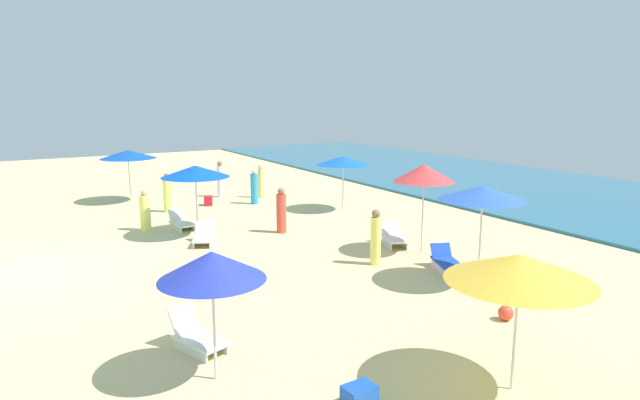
{
  "coord_description": "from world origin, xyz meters",
  "views": [
    {
      "loc": [
        16.69,
        -0.44,
        4.96
      ],
      "look_at": [
        -0.11,
        9.36,
        1.19
      ],
      "focal_mm": 31.23,
      "sensor_mm": 36.0,
      "label": 1
    }
  ],
  "objects_px": {
    "umbrella_0": "(128,154)",
    "cooler_box_2": "(208,201)",
    "umbrella_2": "(343,160)",
    "umbrella_1": "(424,173)",
    "beachgoer_2": "(254,188)",
    "lounge_chair_1_0": "(394,238)",
    "umbrella_5": "(483,193)",
    "beachgoer_4": "(220,180)",
    "beachgoer_1": "(281,212)",
    "cooler_box_1": "(359,396)",
    "lounge_chair_5_0": "(446,262)",
    "beachgoer_3": "(261,182)",
    "umbrella_3": "(195,171)",
    "beach_ball_0": "(506,313)",
    "lounge_chair_3_1": "(204,237)",
    "umbrella_6": "(520,268)",
    "beachgoer_5": "(167,194)",
    "lounge_chair_4_0": "(197,337)",
    "beachgoer_6": "(145,212)",
    "umbrella_4": "(212,266)",
    "lounge_chair_3_0": "(181,222)",
    "beachgoer_0": "(376,238)"
  },
  "relations": [
    {
      "from": "lounge_chair_4_0",
      "to": "beachgoer_6",
      "type": "relative_size",
      "value": 0.91
    },
    {
      "from": "umbrella_1",
      "to": "umbrella_4",
      "type": "height_order",
      "value": "umbrella_1"
    },
    {
      "from": "umbrella_1",
      "to": "umbrella_5",
      "type": "bearing_deg",
      "value": -11.77
    },
    {
      "from": "cooler_box_1",
      "to": "umbrella_2",
      "type": "bearing_deg",
      "value": 54.23
    },
    {
      "from": "lounge_chair_1_0",
      "to": "umbrella_5",
      "type": "bearing_deg",
      "value": -74.56
    },
    {
      "from": "lounge_chair_3_1",
      "to": "umbrella_6",
      "type": "distance_m",
      "value": 11.79
    },
    {
      "from": "cooler_box_2",
      "to": "lounge_chair_5_0",
      "type": "bearing_deg",
      "value": 36.92
    },
    {
      "from": "umbrella_0",
      "to": "cooler_box_2",
      "type": "distance_m",
      "value": 4.31
    },
    {
      "from": "beachgoer_0",
      "to": "beachgoer_6",
      "type": "distance_m",
      "value": 8.97
    },
    {
      "from": "beachgoer_5",
      "to": "umbrella_2",
      "type": "bearing_deg",
      "value": 87.3
    },
    {
      "from": "umbrella_3",
      "to": "beach_ball_0",
      "type": "bearing_deg",
      "value": 18.67
    },
    {
      "from": "lounge_chair_1_0",
      "to": "umbrella_4",
      "type": "distance_m",
      "value": 9.8
    },
    {
      "from": "umbrella_2",
      "to": "lounge_chair_3_1",
      "type": "bearing_deg",
      "value": -72.14
    },
    {
      "from": "lounge_chair_4_0",
      "to": "beachgoer_2",
      "type": "bearing_deg",
      "value": 43.17
    },
    {
      "from": "umbrella_3",
      "to": "lounge_chair_3_0",
      "type": "distance_m",
      "value": 2.47
    },
    {
      "from": "beachgoer_2",
      "to": "cooler_box_2",
      "type": "relative_size",
      "value": 3.3
    },
    {
      "from": "lounge_chair_3_0",
      "to": "beachgoer_5",
      "type": "relative_size",
      "value": 0.82
    },
    {
      "from": "beachgoer_0",
      "to": "beachgoer_3",
      "type": "relative_size",
      "value": 1.02
    },
    {
      "from": "umbrella_1",
      "to": "beachgoer_1",
      "type": "distance_m",
      "value": 5.57
    },
    {
      "from": "lounge_chair_3_1",
      "to": "umbrella_0",
      "type": "bearing_deg",
      "value": 120.11
    },
    {
      "from": "umbrella_0",
      "to": "beachgoer_2",
      "type": "xyz_separation_m",
      "value": [
        3.29,
        4.75,
        -1.47
      ]
    },
    {
      "from": "beachgoer_2",
      "to": "beachgoer_5",
      "type": "xyz_separation_m",
      "value": [
        -0.26,
        -3.85,
        0.03
      ]
    },
    {
      "from": "umbrella_5",
      "to": "umbrella_2",
      "type": "bearing_deg",
      "value": 168.39
    },
    {
      "from": "lounge_chair_3_1",
      "to": "lounge_chair_4_0",
      "type": "height_order",
      "value": "lounge_chair_4_0"
    },
    {
      "from": "umbrella_2",
      "to": "umbrella_3",
      "type": "bearing_deg",
      "value": -80.43
    },
    {
      "from": "lounge_chair_5_0",
      "to": "beachgoer_2",
      "type": "distance_m",
      "value": 11.64
    },
    {
      "from": "umbrella_1",
      "to": "beachgoer_2",
      "type": "height_order",
      "value": "umbrella_1"
    },
    {
      "from": "umbrella_0",
      "to": "lounge_chair_1_0",
      "type": "distance_m",
      "value": 13.57
    },
    {
      "from": "umbrella_2",
      "to": "cooler_box_2",
      "type": "relative_size",
      "value": 4.89
    },
    {
      "from": "umbrella_4",
      "to": "beachgoer_1",
      "type": "height_order",
      "value": "umbrella_4"
    },
    {
      "from": "umbrella_3",
      "to": "beachgoer_1",
      "type": "bearing_deg",
      "value": 70.6
    },
    {
      "from": "cooler_box_2",
      "to": "beachgoer_3",
      "type": "bearing_deg",
      "value": 124.66
    },
    {
      "from": "umbrella_1",
      "to": "beachgoer_2",
      "type": "bearing_deg",
      "value": -172.45
    },
    {
      "from": "umbrella_4",
      "to": "beachgoer_3",
      "type": "bearing_deg",
      "value": 153.03
    },
    {
      "from": "umbrella_4",
      "to": "umbrella_6",
      "type": "bearing_deg",
      "value": 56.01
    },
    {
      "from": "lounge_chair_3_1",
      "to": "umbrella_6",
      "type": "xyz_separation_m",
      "value": [
        11.54,
        1.5,
        1.9
      ]
    },
    {
      "from": "umbrella_3",
      "to": "beachgoer_6",
      "type": "height_order",
      "value": "umbrella_3"
    },
    {
      "from": "umbrella_3",
      "to": "beachgoer_1",
      "type": "height_order",
      "value": "umbrella_3"
    },
    {
      "from": "beachgoer_4",
      "to": "cooler_box_2",
      "type": "distance_m",
      "value": 2.16
    },
    {
      "from": "lounge_chair_3_1",
      "to": "cooler_box_2",
      "type": "height_order",
      "value": "lounge_chair_3_1"
    },
    {
      "from": "lounge_chair_1_0",
      "to": "umbrella_5",
      "type": "height_order",
      "value": "umbrella_5"
    },
    {
      "from": "beachgoer_1",
      "to": "cooler_box_1",
      "type": "relative_size",
      "value": 3.2
    },
    {
      "from": "lounge_chair_5_0",
      "to": "cooler_box_2",
      "type": "xyz_separation_m",
      "value": [
        -12.32,
        -2.72,
        -0.05
      ]
    },
    {
      "from": "umbrella_5",
      "to": "beachgoer_4",
      "type": "xyz_separation_m",
      "value": [
        -15.31,
        -1.41,
        -1.62
      ]
    },
    {
      "from": "beachgoer_5",
      "to": "beachgoer_6",
      "type": "distance_m",
      "value": 3.24
    },
    {
      "from": "lounge_chair_1_0",
      "to": "beachgoer_0",
      "type": "xyz_separation_m",
      "value": [
        1.31,
        -1.69,
        0.51
      ]
    },
    {
      "from": "lounge_chair_5_0",
      "to": "beachgoer_3",
      "type": "distance_m",
      "value": 12.84
    },
    {
      "from": "beachgoer_3",
      "to": "umbrella_0",
      "type": "bearing_deg",
      "value": -118.57
    },
    {
      "from": "umbrella_0",
      "to": "beachgoer_1",
      "type": "distance_m",
      "value": 9.41
    },
    {
      "from": "umbrella_3",
      "to": "umbrella_0",
      "type": "bearing_deg",
      "value": -174.9
    }
  ]
}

